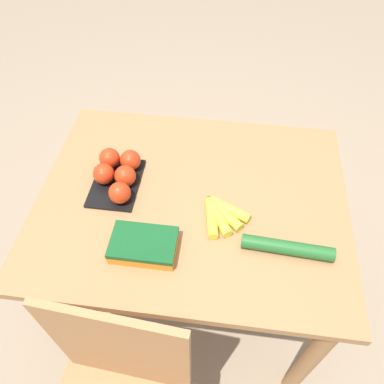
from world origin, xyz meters
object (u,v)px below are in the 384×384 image
Objects in this scene: tomato_pack at (117,174)px; carrot_bag at (144,244)px; banana_bunch at (221,214)px; cucumber_near at (287,248)px.

carrot_bag is (-0.15, 0.26, -0.01)m from tomato_pack.
banana_bunch is 0.81× the size of carrot_bag.
banana_bunch is 0.27m from carrot_bag.
banana_bunch is at bearing 163.62° from tomato_pack.
carrot_bag is 0.71× the size of cucumber_near.
tomato_pack is (0.36, -0.11, 0.02)m from banana_bunch.
cucumber_near is (-0.43, -0.05, -0.01)m from carrot_bag.
banana_bunch is at bearing -145.44° from carrot_bag.
tomato_pack is at bearing -60.59° from carrot_bag.
carrot_bag reaches higher than cucumber_near.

